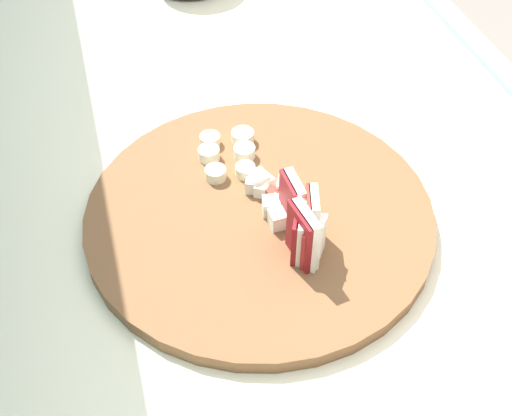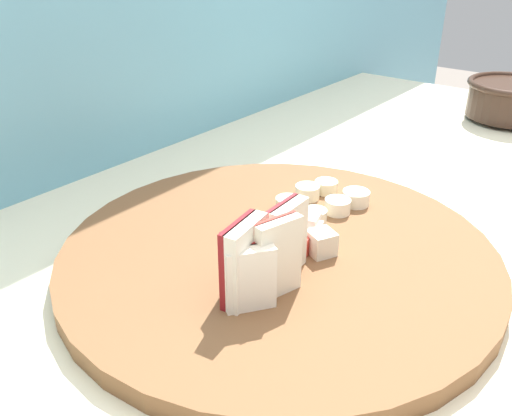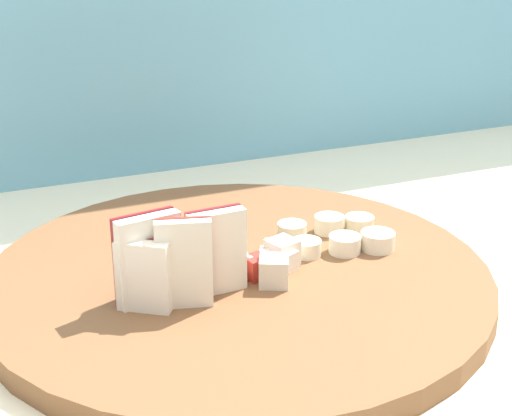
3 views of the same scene
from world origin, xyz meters
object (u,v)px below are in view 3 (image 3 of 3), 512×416
object	(u,v)px
apple_dice_pile	(259,263)
cutting_board	(238,278)
banana_slice_rows	(338,235)
apple_wedge_fan	(170,261)

from	to	relation	value
apple_dice_pile	cutting_board	bearing A→B (deg)	123.16
banana_slice_rows	apple_dice_pile	bearing A→B (deg)	-161.82
cutting_board	banana_slice_rows	bearing A→B (deg)	6.84
apple_wedge_fan	banana_slice_rows	distance (m)	0.17
apple_dice_pile	banana_slice_rows	distance (m)	0.09
apple_wedge_fan	banana_slice_rows	world-z (taller)	apple_wedge_fan
cutting_board	apple_wedge_fan	distance (m)	0.08
banana_slice_rows	cutting_board	bearing A→B (deg)	-173.16
cutting_board	apple_wedge_fan	size ratio (longest dim) A/B	4.10
cutting_board	apple_dice_pile	distance (m)	0.03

